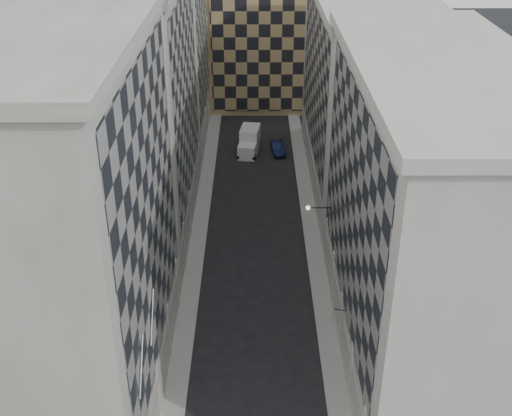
{
  "coord_description": "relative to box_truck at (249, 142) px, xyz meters",
  "views": [
    {
      "loc": [
        -0.13,
        -20.75,
        30.93
      ],
      "look_at": [
        0.01,
        14.38,
        11.51
      ],
      "focal_mm": 45.0,
      "sensor_mm": 36.0,
      "label": 1
    }
  ],
  "objects": [
    {
      "name": "sidewalk_west",
      "position": [
        -4.59,
        -19.06,
        -1.15
      ],
      "size": [
        1.5,
        100.0,
        0.15
      ],
      "primitive_type": "cube",
      "color": "gray",
      "rests_on": "ground"
    },
    {
      "name": "sidewalk_east",
      "position": [
        5.91,
        -19.06,
        -1.15
      ],
      "size": [
        1.5,
        100.0,
        0.15
      ],
      "primitive_type": "cube",
      "color": "gray",
      "rests_on": "ground"
    },
    {
      "name": "bldg_left_a",
      "position": [
        -10.22,
        -38.06,
        10.59
      ],
      "size": [
        10.8,
        22.8,
        23.7
      ],
      "color": "gray",
      "rests_on": "ground"
    },
    {
      "name": "bldg_left_b",
      "position": [
        -10.22,
        -16.06,
        10.09
      ],
      "size": [
        10.8,
        22.8,
        22.7
      ],
      "color": "gray",
      "rests_on": "ground"
    },
    {
      "name": "bldg_left_c",
      "position": [
        -10.22,
        5.94,
        9.6
      ],
      "size": [
        10.8,
        22.8,
        21.7
      ],
      "color": "gray",
      "rests_on": "ground"
    },
    {
      "name": "bldg_right_a",
      "position": [
        11.54,
        -34.06,
        9.09
      ],
      "size": [
        10.8,
        26.8,
        20.7
      ],
      "color": "#ADA79F",
      "rests_on": "ground"
    },
    {
      "name": "bldg_right_b",
      "position": [
        11.55,
        -7.06,
        8.62
      ],
      "size": [
        10.8,
        28.8,
        19.7
      ],
      "color": "#ADA79F",
      "rests_on": "ground"
    },
    {
      "name": "tan_block",
      "position": [
        2.66,
        18.83,
        8.21
      ],
      "size": [
        16.8,
        14.8,
        18.8
      ],
      "color": "tan",
      "rests_on": "ground"
    },
    {
      "name": "flagpoles_left",
      "position": [
        -5.24,
        -43.06,
        6.77
      ],
      "size": [
        0.1,
        6.33,
        2.33
      ],
      "color": "gray",
      "rests_on": "ground"
    },
    {
      "name": "bracket_lamp",
      "position": [
        5.04,
        -25.06,
        4.97
      ],
      "size": [
        1.98,
        0.36,
        0.36
      ],
      "color": "black",
      "rests_on": "ground"
    },
    {
      "name": "box_truck",
      "position": [
        0.0,
        0.0,
        0.0
      ],
      "size": [
        2.79,
        5.39,
        2.83
      ],
      "rotation": [
        0.0,
        0.0,
        -0.14
      ],
      "color": "silver",
      "rests_on": "ground"
    },
    {
      "name": "dark_car",
      "position": [
        3.33,
        -0.31,
        -0.58
      ],
      "size": [
        1.82,
        4.06,
        1.3
      ],
      "primitive_type": "imported",
      "rotation": [
        0.0,
        0.0,
        0.12
      ],
      "color": "#10163D",
      "rests_on": "ground"
    },
    {
      "name": "shop_sign",
      "position": [
        5.81,
        -35.58,
        2.61
      ],
      "size": [
        0.99,
        0.69,
        0.77
      ],
      "rotation": [
        0.0,
        0.0,
        -0.23
      ],
      "color": "black",
      "rests_on": "ground"
    }
  ]
}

